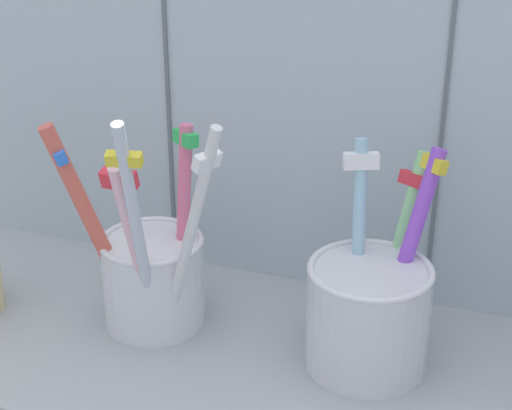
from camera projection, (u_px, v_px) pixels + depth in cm
name	position (u px, v px, depth cm)	size (l,w,h in cm)	color
counter_slab	(248.00, 365.00, 59.06)	(64.00, 22.00, 2.00)	#9EA3A8
tile_wall_back	(304.00, 28.00, 60.19)	(64.00, 2.20, 45.00)	#B2C1CC
toothbrush_cup_left	(152.00, 271.00, 60.25)	(13.48, 11.52, 18.38)	silver
toothbrush_cup_right	(370.00, 309.00, 55.96)	(8.41, 10.65, 15.29)	silver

